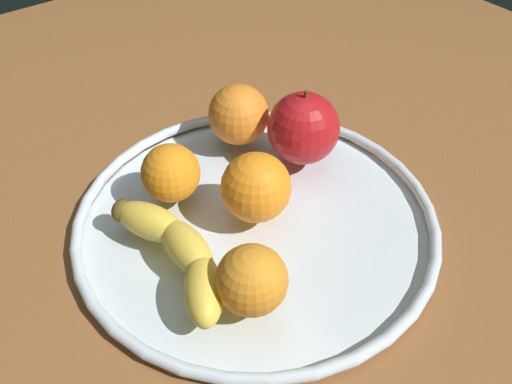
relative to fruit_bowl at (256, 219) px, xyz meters
The scene contains 8 objects.
ground_plane 2.92cm from the fruit_bowl, ahead, with size 137.51×137.51×4.00cm, color brown.
fruit_bowl is the anchor object (origin of this frame).
banana 10.48cm from the fruit_bowl, 94.80° to the left, with size 19.11×7.21×3.56cm.
apple 11.98cm from the fruit_bowl, 67.22° to the right, with size 8.34×8.34×9.14cm.
orange_center 4.54cm from the fruit_bowl, ahead, with size 7.31×7.31×7.31cm, color orange.
orange_front_right 13.80cm from the fruit_bowl, 28.27° to the right, with size 7.29×7.29×7.29cm, color orange.
orange_back_left 12.20cm from the fruit_bowl, 140.75° to the left, with size 6.45×6.45×6.45cm, color orange.
orange_front_left 10.30cm from the fruit_bowl, 35.30° to the left, with size 6.34×6.34×6.34cm, color orange.
Camera 1 is at (-32.51, 24.88, 42.75)cm, focal length 38.26 mm.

